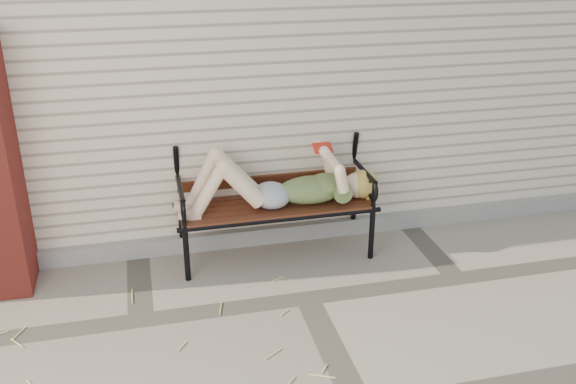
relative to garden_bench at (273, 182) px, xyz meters
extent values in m
plane|color=gray|center=(0.09, -0.83, -0.64)|extent=(80.00, 80.00, 0.00)
cube|color=beige|center=(0.09, 2.17, 0.86)|extent=(8.00, 4.00, 3.00)
cube|color=gray|center=(0.09, 0.14, -0.56)|extent=(8.00, 0.10, 0.15)
cylinder|color=black|center=(-0.78, -0.35, -0.40)|extent=(0.05, 0.05, 0.47)
cylinder|color=black|center=(-0.78, 0.13, -0.40)|extent=(0.05, 0.05, 0.47)
cylinder|color=black|center=(0.78, -0.35, -0.40)|extent=(0.05, 0.05, 0.47)
cylinder|color=black|center=(0.78, 0.13, -0.40)|extent=(0.05, 0.05, 0.47)
cube|color=#532015|center=(0.00, -0.11, -0.17)|extent=(1.59, 0.51, 0.03)
cylinder|color=black|center=(0.00, -0.35, -0.19)|extent=(1.68, 0.04, 0.04)
cylinder|color=black|center=(0.00, 0.13, -0.19)|extent=(1.68, 0.04, 0.04)
torus|color=black|center=(0.00, 0.24, 0.36)|extent=(0.29, 0.04, 0.29)
ellipsoid|color=#093544|center=(0.29, -0.14, -0.04)|extent=(0.57, 0.32, 0.22)
ellipsoid|color=#093544|center=(0.42, -0.14, 0.00)|extent=(0.27, 0.31, 0.17)
ellipsoid|color=#AAAAAF|center=(-0.04, -0.14, -0.06)|extent=(0.31, 0.36, 0.20)
sphere|color=#FFD1AB|center=(0.70, -0.14, -0.04)|extent=(0.23, 0.23, 0.23)
ellipsoid|color=#DBB652|center=(0.75, -0.14, -0.04)|extent=(0.26, 0.27, 0.24)
cube|color=red|center=(0.38, -0.14, 0.36)|extent=(0.15, 0.02, 0.02)
cube|color=beige|center=(0.38, -0.19, 0.33)|extent=(0.15, 0.09, 0.05)
cube|color=beige|center=(0.38, -0.10, 0.33)|extent=(0.15, 0.09, 0.05)
cube|color=red|center=(0.38, -0.19, 0.33)|extent=(0.16, 0.10, 0.05)
cube|color=red|center=(0.38, -0.09, 0.33)|extent=(0.16, 0.10, 0.05)
cylinder|color=#D8CF69|center=(-0.18, -1.41, -0.63)|extent=(0.03, 0.14, 0.01)
cylinder|color=#D8CF69|center=(-1.10, -1.05, -0.63)|extent=(0.04, 0.13, 0.01)
cylinder|color=#D8CF69|center=(-1.36, -0.64, -0.63)|extent=(0.20, 0.03, 0.01)
cylinder|color=#D8CF69|center=(-0.26, -1.46, -0.63)|extent=(0.07, 0.13, 0.01)
cylinder|color=#D8CF69|center=(0.07, -0.80, -0.63)|extent=(0.02, 0.15, 0.01)
cylinder|color=#D8CF69|center=(-1.68, -0.53, -0.63)|extent=(0.20, 0.03, 0.01)
cylinder|color=#D8CF69|center=(-0.29, -1.55, -0.63)|extent=(0.15, 0.09, 0.01)
cylinder|color=#D8CF69|center=(-0.64, -0.72, -0.63)|extent=(0.06, 0.16, 0.01)
cylinder|color=#D8CF69|center=(-0.69, -1.65, -0.63)|extent=(0.05, 0.12, 0.01)
cylinder|color=#D8CF69|center=(0.04, -0.52, -0.63)|extent=(0.04, 0.19, 0.01)
cylinder|color=#D8CF69|center=(-1.64, -0.57, -0.63)|extent=(0.08, 0.08, 0.01)
cylinder|color=#D8CF69|center=(-0.67, -0.52, -0.63)|extent=(0.13, 0.16, 0.01)
cylinder|color=#D8CF69|center=(-1.41, -1.02, -0.63)|extent=(0.15, 0.15, 0.01)
camera|label=1|loc=(-1.02, -4.86, 2.08)|focal=40.00mm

